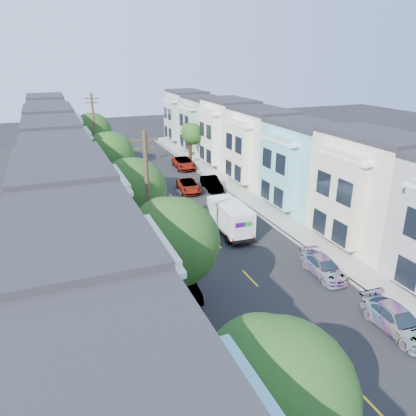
# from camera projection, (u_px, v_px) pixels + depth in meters

# --- Properties ---
(ground) EXTENTS (160.00, 160.00, 0.00)m
(ground) POSITION_uv_depth(u_px,v_px,m) (250.00, 278.00, 27.61)
(ground) COLOR black
(ground) RESTS_ON ground
(road_slab) EXTENTS (12.00, 70.00, 0.02)m
(road_slab) POSITION_uv_depth(u_px,v_px,m) (181.00, 206.00, 40.63)
(road_slab) COLOR black
(road_slab) RESTS_ON ground
(curb_left) EXTENTS (0.30, 70.00, 0.15)m
(curb_left) POSITION_uv_depth(u_px,v_px,m) (121.00, 214.00, 38.51)
(curb_left) COLOR gray
(curb_left) RESTS_ON ground
(curb_right) EXTENTS (0.30, 70.00, 0.15)m
(curb_right) POSITION_uv_depth(u_px,v_px,m) (236.00, 198.00, 42.70)
(curb_right) COLOR gray
(curb_right) RESTS_ON ground
(sidewalk_left) EXTENTS (2.60, 70.00, 0.15)m
(sidewalk_left) POSITION_uv_depth(u_px,v_px,m) (107.00, 216.00, 38.06)
(sidewalk_left) COLOR gray
(sidewalk_left) RESTS_ON ground
(sidewalk_right) EXTENTS (2.60, 70.00, 0.15)m
(sidewalk_right) POSITION_uv_depth(u_px,v_px,m) (247.00, 197.00, 43.15)
(sidewalk_right) COLOR gray
(sidewalk_right) RESTS_ON ground
(centerline) EXTENTS (0.12, 70.00, 0.01)m
(centerline) POSITION_uv_depth(u_px,v_px,m) (181.00, 207.00, 40.63)
(centerline) COLOR gold
(centerline) RESTS_ON ground
(townhouse_row_left) EXTENTS (5.00, 70.00, 8.50)m
(townhouse_row_left) POSITION_uv_depth(u_px,v_px,m) (65.00, 223.00, 36.77)
(townhouse_row_left) COLOR #7DD2D3
(townhouse_row_left) RESTS_ON ground
(townhouse_row_right) EXTENTS (5.00, 70.00, 8.50)m
(townhouse_row_right) POSITION_uv_depth(u_px,v_px,m) (278.00, 193.00, 44.49)
(townhouse_row_right) COLOR #7DD2D3
(townhouse_row_right) RESTS_ON ground
(tree_a) EXTENTS (4.70, 4.70, 7.18)m
(tree_a) POSITION_uv_depth(u_px,v_px,m) (276.00, 397.00, 11.97)
(tree_a) COLOR black
(tree_a) RESTS_ON ground
(tree_b) EXTENTS (4.70, 4.70, 7.62)m
(tree_b) POSITION_uv_depth(u_px,v_px,m) (173.00, 243.00, 20.79)
(tree_b) COLOR black
(tree_b) RESTS_ON ground
(tree_c) EXTENTS (4.70, 4.70, 7.44)m
(tree_c) POSITION_uv_depth(u_px,v_px,m) (133.00, 190.00, 29.39)
(tree_c) COLOR black
(tree_c) RESTS_ON ground
(tree_d) EXTENTS (4.70, 4.70, 7.53)m
(tree_d) POSITION_uv_depth(u_px,v_px,m) (110.00, 157.00, 38.67)
(tree_d) COLOR black
(tree_d) RESTS_ON ground
(tree_e) EXTENTS (4.70, 4.70, 7.57)m
(tree_e) POSITION_uv_depth(u_px,v_px,m) (92.00, 132.00, 50.70)
(tree_e) COLOR black
(tree_e) RESTS_ON ground
(tree_far_r) EXTENTS (2.98, 2.98, 5.58)m
(tree_far_r) POSITION_uv_depth(u_px,v_px,m) (192.00, 134.00, 55.43)
(tree_far_r) COLOR black
(tree_far_r) RESTS_ON ground
(utility_pole_near) EXTENTS (1.60, 0.26, 10.00)m
(utility_pole_near) POSITION_uv_depth(u_px,v_px,m) (149.00, 211.00, 25.33)
(utility_pole_near) COLOR #42301E
(utility_pole_near) RESTS_ON ground
(utility_pole_far) EXTENTS (1.60, 0.26, 10.00)m
(utility_pole_far) POSITION_uv_depth(u_px,v_px,m) (95.00, 137.00, 47.91)
(utility_pole_far) COLOR #42301E
(utility_pole_far) RESTS_ON ground
(fedex_truck) EXTENTS (2.17, 5.65, 2.71)m
(fedex_truck) POSITION_uv_depth(u_px,v_px,m) (230.00, 217.00, 34.06)
(fedex_truck) COLOR silver
(fedex_truck) RESTS_ON ground
(lead_sedan) EXTENTS (2.67, 4.85, 1.29)m
(lead_sedan) POSITION_uv_depth(u_px,v_px,m) (189.00, 186.00, 44.90)
(lead_sedan) COLOR black
(lead_sedan) RESTS_ON ground
(parked_left_b) EXTENTS (1.84, 4.36, 1.39)m
(parked_left_b) POSITION_uv_depth(u_px,v_px,m) (242.00, 379.00, 18.15)
(parked_left_b) COLOR black
(parked_left_b) RESTS_ON ground
(parked_left_c) EXTENTS (1.49, 4.16, 1.38)m
(parked_left_c) POSITION_uv_depth(u_px,v_px,m) (182.00, 284.00, 25.61)
(parked_left_c) COLOR #ABABAD
(parked_left_c) RESTS_ON ground
(parked_left_d) EXTENTS (1.79, 4.10, 1.22)m
(parked_left_d) POSITION_uv_depth(u_px,v_px,m) (144.00, 225.00, 34.62)
(parked_left_d) COLOR #410D07
(parked_left_d) RESTS_ON ground
(parked_right_a) EXTENTS (2.05, 4.48, 1.32)m
(parked_right_a) POSITION_uv_depth(u_px,v_px,m) (397.00, 320.00, 22.17)
(parked_right_a) COLOR #5E5E5E
(parked_right_a) RESTS_ON ground
(parked_right_b) EXTENTS (1.98, 4.18, 1.22)m
(parked_right_b) POSITION_uv_depth(u_px,v_px,m) (324.00, 267.00, 27.83)
(parked_right_b) COLOR #B1ADBF
(parked_right_b) RESTS_ON ground
(parked_right_c) EXTENTS (1.84, 4.38, 1.42)m
(parked_right_c) POSITION_uv_depth(u_px,v_px,m) (211.00, 183.00, 45.56)
(parked_right_c) COLOR black
(parked_right_c) RESTS_ON ground
(parked_right_d) EXTENTS (2.85, 5.43, 1.46)m
(parked_right_d) POSITION_uv_depth(u_px,v_px,m) (184.00, 163.00, 54.01)
(parked_right_d) COLOR black
(parked_right_d) RESTS_ON ground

